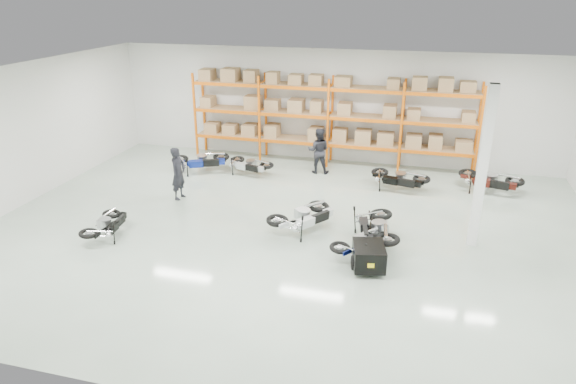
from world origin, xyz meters
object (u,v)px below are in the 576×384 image
(moto_blue_centre, at_px, (364,240))
(person_back, at_px, (318,151))
(moto_touring_right, at_px, (376,223))
(moto_back_a, at_px, (201,157))
(person_left, at_px, (178,173))
(moto_silver_left, at_px, (304,213))
(moto_back_b, at_px, (249,162))
(moto_back_d, at_px, (490,177))
(moto_black_far_left, at_px, (106,221))
(moto_back_c, at_px, (399,175))
(trailer, at_px, (369,256))

(moto_blue_centre, distance_m, person_back, 6.74)
(moto_touring_right, height_order, moto_back_a, moto_touring_right)
(moto_blue_centre, xyz_separation_m, person_left, (-6.55, 2.48, 0.40))
(moto_silver_left, distance_m, moto_back_a, 6.51)
(moto_touring_right, xyz_separation_m, person_back, (-2.74, 5.33, 0.29))
(moto_back_b, xyz_separation_m, person_left, (-1.49, -2.90, 0.40))
(moto_touring_right, bearing_deg, moto_back_d, 43.02)
(moto_back_a, height_order, moto_back_b, moto_back_a)
(moto_back_a, bearing_deg, person_back, -101.55)
(moto_black_far_left, bearing_deg, moto_blue_centre, -180.00)
(person_left, bearing_deg, moto_black_far_left, 173.04)
(moto_back_d, relative_size, person_back, 1.07)
(moto_back_d, xyz_separation_m, person_left, (-10.24, -3.30, 0.31))
(moto_black_far_left, relative_size, moto_back_c, 0.87)
(moto_black_far_left, distance_m, person_left, 3.29)
(moto_blue_centre, distance_m, moto_silver_left, 2.18)
(moto_black_far_left, relative_size, moto_back_d, 0.83)
(moto_silver_left, xyz_separation_m, trailer, (2.11, -1.78, -0.19))
(moto_back_a, bearing_deg, trailer, -154.23)
(moto_silver_left, height_order, person_left, person_left)
(trailer, xyz_separation_m, moto_back_d, (3.47, 6.46, 0.18))
(moto_back_b, bearing_deg, person_left, 169.25)
(moto_back_b, bearing_deg, moto_silver_left, -126.96)
(moto_back_b, height_order, person_left, person_left)
(moto_back_a, bearing_deg, moto_touring_right, -145.71)
(moto_blue_centre, relative_size, moto_black_far_left, 1.04)
(moto_touring_right, height_order, trailer, moto_touring_right)
(moto_back_a, relative_size, person_left, 1.06)
(moto_blue_centre, bearing_deg, moto_black_far_left, 40.14)
(moto_back_a, xyz_separation_m, moto_back_b, (1.89, 0.19, -0.08))
(moto_touring_right, bearing_deg, moto_black_far_left, -179.28)
(moto_back_d, bearing_deg, person_left, 123.08)
(moto_back_b, bearing_deg, moto_blue_centre, -120.26)
(moto_back_a, xyz_separation_m, person_left, (0.40, -2.71, 0.31))
(trailer, bearing_deg, moto_back_d, 49.21)
(moto_silver_left, relative_size, moto_touring_right, 0.99)
(moto_silver_left, height_order, moto_touring_right, moto_touring_right)
(moto_back_a, bearing_deg, moto_back_c, -114.93)
(moto_back_b, bearing_deg, moto_black_far_left, 176.41)
(moto_touring_right, distance_m, moto_back_b, 6.92)
(person_back, bearing_deg, trailer, 105.59)
(trailer, distance_m, person_left, 7.49)
(trailer, bearing_deg, moto_back_a, 128.17)
(moto_blue_centre, xyz_separation_m, moto_silver_left, (-1.89, 1.09, 0.09))
(trailer, bearing_deg, moto_blue_centre, 95.31)
(moto_back_c, distance_m, person_left, 7.65)
(moto_back_d, bearing_deg, moto_back_a, 108.41)
(moto_black_far_left, height_order, trailer, moto_black_far_left)
(moto_touring_right, xyz_separation_m, moto_back_a, (-7.18, 4.27, -0.02))
(moto_black_far_left, height_order, moto_back_a, moto_back_a)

